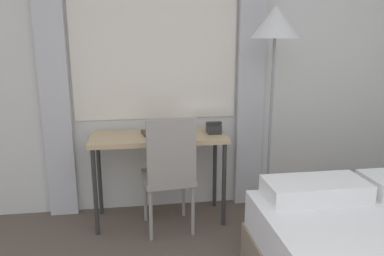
{
  "coord_description": "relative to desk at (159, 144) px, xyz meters",
  "views": [
    {
      "loc": [
        -0.39,
        -0.29,
        1.57
      ],
      "look_at": [
        -0.0,
        2.34,
        0.92
      ],
      "focal_mm": 35.0,
      "sensor_mm": 36.0,
      "label": 1
    }
  ],
  "objects": [
    {
      "name": "telephone",
      "position": [
        0.47,
        0.0,
        0.12
      ],
      "size": [
        0.13,
        0.13,
        0.1
      ],
      "color": "#2D2D2D",
      "rests_on": "desk"
    },
    {
      "name": "desk_chair",
      "position": [
        0.07,
        -0.23,
        -0.15
      ],
      "size": [
        0.44,
        0.44,
        0.98
      ],
      "rotation": [
        0.0,
        0.0,
        0.1
      ],
      "color": "gray",
      "rests_on": "ground_plane"
    },
    {
      "name": "desk",
      "position": [
        0.0,
        0.0,
        0.0
      ],
      "size": [
        1.13,
        0.45,
        0.77
      ],
      "color": "tan",
      "rests_on": "ground_plane"
    },
    {
      "name": "wall_back_with_window",
      "position": [
        0.2,
        0.3,
        0.67
      ],
      "size": [
        5.17,
        0.13,
        2.7
      ],
      "color": "silver",
      "rests_on": "ground_plane"
    },
    {
      "name": "standing_lamp",
      "position": [
        0.92,
        -0.14,
        0.89
      ],
      "size": [
        0.39,
        0.39,
        1.8
      ],
      "color": "#4C4C51",
      "rests_on": "ground_plane"
    },
    {
      "name": "book",
      "position": [
        -0.0,
        0.05,
        0.09
      ],
      "size": [
        0.29,
        0.22,
        0.02
      ],
      "rotation": [
        0.0,
        0.0,
        0.15
      ],
      "color": "#4C4238",
      "rests_on": "desk"
    }
  ]
}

